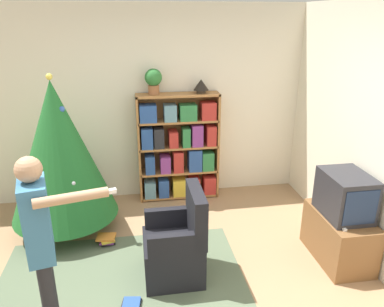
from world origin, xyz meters
TOP-DOWN VIEW (x-y plane):
  - ground_plane at (0.00, 0.00)m, footprint 14.00×14.00m
  - wall_back at (0.00, 2.32)m, footprint 8.00×0.10m
  - area_rug at (-0.53, 0.08)m, footprint 2.39×2.17m
  - bookshelf at (0.26, 2.11)m, footprint 1.10×0.27m
  - tv_stand at (1.73, 0.41)m, footprint 0.46×0.80m
  - television at (1.73, 0.40)m, footprint 0.41×0.55m
  - game_remote at (1.59, 0.17)m, footprint 0.04×0.12m
  - christmas_tree at (-1.17, 1.43)m, footprint 1.21×1.21m
  - armchair at (0.02, 0.40)m, footprint 0.57×0.56m
  - standing_person at (-1.03, -0.24)m, footprint 0.69×0.46m
  - potted_plant at (-0.05, 2.12)m, footprint 0.22×0.22m
  - table_lamp at (0.56, 2.12)m, footprint 0.20×0.20m
  - book_pile_near_tree at (-0.70, 1.05)m, footprint 0.22×0.20m
  - book_pile_by_chair at (-0.44, 0.03)m, footprint 0.20×0.19m

SIDE VIEW (x-z plane):
  - ground_plane at x=0.00m, z-range 0.00..0.00m
  - area_rug at x=-0.53m, z-range 0.00..0.01m
  - book_pile_by_chair at x=-0.44m, z-range 0.00..0.04m
  - book_pile_near_tree at x=-0.70m, z-range 0.01..0.11m
  - tv_stand at x=1.73m, z-range 0.00..0.52m
  - armchair at x=0.02m, z-range -0.14..0.78m
  - game_remote at x=1.59m, z-range 0.52..0.55m
  - bookshelf at x=0.26m, z-range -0.03..1.45m
  - television at x=1.73m, z-range 0.52..0.97m
  - standing_person at x=-1.03m, z-range 0.14..1.71m
  - christmas_tree at x=-1.17m, z-range 0.07..1.94m
  - wall_back at x=0.00m, z-range 0.00..2.60m
  - table_lamp at x=0.56m, z-range 1.49..1.67m
  - potted_plant at x=-0.05m, z-range 1.50..1.83m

